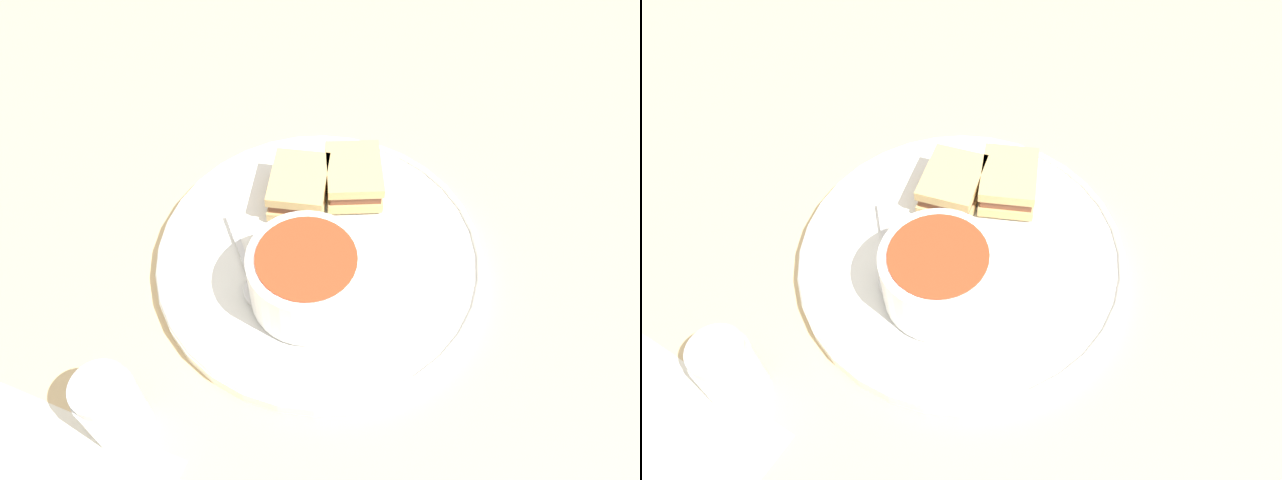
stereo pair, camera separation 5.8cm
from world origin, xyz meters
TOP-DOWN VIEW (x-y plane):
  - ground_plane at (0.00, 0.00)m, footprint 2.40×2.40m
  - plate at (0.00, 0.00)m, footprint 0.31×0.31m
  - soup_bowl at (0.05, -0.00)m, footprint 0.10×0.10m
  - spoon at (0.05, -0.05)m, footprint 0.10×0.08m
  - sandwich_half_near at (-0.08, 0.02)m, footprint 0.08×0.07m
  - sandwich_half_far at (-0.06, -0.04)m, footprint 0.07×0.06m
  - salt_shaker at (0.20, -0.12)m, footprint 0.05×0.05m

SIDE VIEW (x-z plane):
  - ground_plane at x=0.00m, z-range 0.00..0.00m
  - plate at x=0.00m, z-range 0.00..0.02m
  - spoon at x=0.05m, z-range 0.02..0.03m
  - sandwich_half_near at x=-0.08m, z-range 0.02..0.05m
  - sandwich_half_far at x=-0.06m, z-range 0.02..0.05m
  - salt_shaker at x=0.20m, z-range 0.00..0.08m
  - soup_bowl at x=0.05m, z-range 0.02..0.08m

